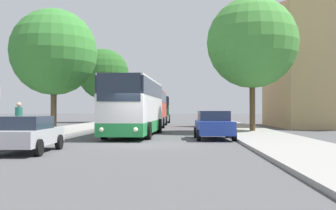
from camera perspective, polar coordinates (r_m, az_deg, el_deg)
name	(u,v)px	position (r m, az deg, el deg)	size (l,w,h in m)	color
ground_plane	(137,144)	(19.00, -4.46, -5.72)	(300.00, 300.00, 0.00)	#4C4C4F
sidewalk_right	(285,143)	(19.47, 16.56, -5.35)	(4.00, 120.00, 0.15)	gray
bus_front	(135,106)	(25.12, -4.80, -0.17)	(3.06, 10.69, 3.55)	#238942
bus_middle	(151,108)	(38.63, -2.44, -0.45)	(2.92, 11.18, 3.43)	gray
bus_rear	(159,109)	(52.46, -1.26, -0.59)	(3.10, 11.36, 3.30)	silver
parked_car_left_curb	(27,133)	(16.21, -19.78, -3.91)	(2.01, 4.08, 1.42)	#B7B7BC
parked_car_right_near	(214,125)	(22.29, 6.65, -2.85)	(2.16, 4.31, 1.60)	#233D9E
pedestrian_waiting_far	(19,121)	(21.02, -20.85, -2.15)	(0.36, 0.36, 1.89)	#23232D
tree_left_near	(104,74)	(52.04, -9.31, 4.45)	(6.58, 6.58, 9.47)	#47331E
tree_left_far	(54,52)	(28.20, -16.24, 7.37)	(5.90, 5.90, 8.41)	brown
tree_right_near	(252,43)	(29.35, 12.12, 8.80)	(6.55, 6.55, 9.63)	#513D23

